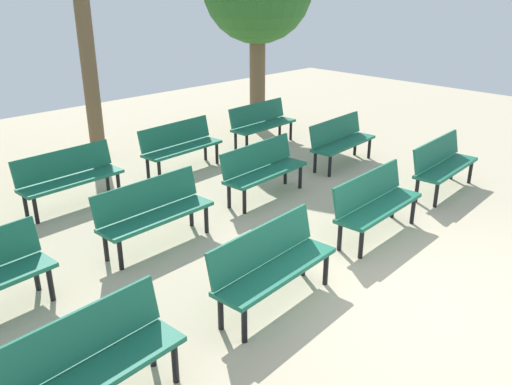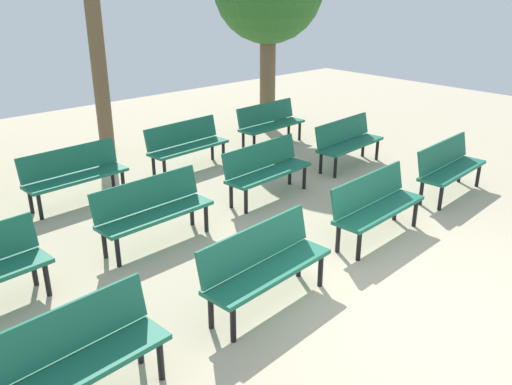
{
  "view_description": "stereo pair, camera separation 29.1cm",
  "coord_description": "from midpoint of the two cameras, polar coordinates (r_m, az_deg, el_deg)",
  "views": [
    {
      "loc": [
        -4.79,
        -1.96,
        3.3
      ],
      "look_at": [
        0.0,
        2.92,
        0.55
      ],
      "focal_mm": 37.23,
      "sensor_mm": 36.0,
      "label": 1
    },
    {
      "loc": [
        -4.57,
        -2.16,
        3.3
      ],
      "look_at": [
        0.0,
        2.92,
        0.55
      ],
      "focal_mm": 37.23,
      "sensor_mm": 36.0,
      "label": 2
    }
  ],
  "objects": [
    {
      "name": "bench_r1_c3",
      "position": [
        10.15,
        10.63,
        5.56
      ],
      "size": [
        1.63,
        0.61,
        0.87
      ],
      "rotation": [
        0.0,
        0.0,
        0.08
      ],
      "color": "#19664C",
      "rests_on": "ground_plane"
    },
    {
      "name": "bench_r2_c2",
      "position": [
        9.87,
        -6.65,
        5.32
      ],
      "size": [
        1.63,
        0.59,
        0.87
      ],
      "rotation": [
        0.0,
        0.0,
        0.07
      ],
      "color": "#19664C",
      "rests_on": "ground_plane"
    },
    {
      "name": "bench_r0_c3",
      "position": [
        9.21,
        20.87,
        2.78
      ],
      "size": [
        1.63,
        0.6,
        0.87
      ],
      "rotation": [
        0.0,
        0.0,
        0.07
      ],
      "color": "#19664C",
      "rests_on": "ground_plane"
    },
    {
      "name": "bench_r1_c2",
      "position": [
        8.5,
        2.05,
        2.72
      ],
      "size": [
        1.63,
        0.6,
        0.87
      ],
      "rotation": [
        0.0,
        0.0,
        0.08
      ],
      "color": "#19664C",
      "rests_on": "ground_plane"
    },
    {
      "name": "bench_r0_c2",
      "position": [
        7.35,
        13.83,
        -1.1
      ],
      "size": [
        1.63,
        0.57,
        0.87
      ],
      "rotation": [
        0.0,
        0.0,
        0.06
      ],
      "color": "#19664C",
      "rests_on": "ground_plane"
    },
    {
      "name": "bench_r0_c1",
      "position": [
        5.69,
        2.36,
        -7.5
      ],
      "size": [
        1.63,
        0.61,
        0.87
      ],
      "rotation": [
        0.0,
        0.0,
        0.08
      ],
      "color": "#19664C",
      "rests_on": "ground_plane"
    },
    {
      "name": "tree_3",
      "position": [
        11.02,
        -15.81,
        13.21
      ],
      "size": [
        0.3,
        0.3,
        3.56
      ],
      "color": "brown",
      "rests_on": "ground_plane"
    },
    {
      "name": "ground_plane",
      "position": [
        6.08,
        20.7,
        -12.53
      ],
      "size": [
        24.0,
        24.0,
        0.0
      ],
      "primitive_type": "plane",
      "color": "#BCAD8E"
    },
    {
      "name": "bench_r2_c3",
      "position": [
        11.33,
        2.24,
        7.62
      ],
      "size": [
        1.62,
        0.55,
        0.87
      ],
      "rotation": [
        0.0,
        0.0,
        0.05
      ],
      "color": "#19664C",
      "rests_on": "ground_plane"
    },
    {
      "name": "bench_r0_c0",
      "position": [
        4.61,
        -17.74,
        -16.58
      ],
      "size": [
        1.63,
        0.59,
        0.87
      ],
      "rotation": [
        0.0,
        0.0,
        0.07
      ],
      "color": "#19664C",
      "rests_on": "ground_plane"
    },
    {
      "name": "bench_r1_c1",
      "position": [
        7.09,
        -9.87,
        -1.63
      ],
      "size": [
        1.62,
        0.55,
        0.87
      ],
      "rotation": [
        0.0,
        0.0,
        0.05
      ],
      "color": "#19664C",
      "rests_on": "ground_plane"
    },
    {
      "name": "bench_r2_c1",
      "position": [
        8.71,
        -18.06,
        2.08
      ],
      "size": [
        1.62,
        0.56,
        0.87
      ],
      "rotation": [
        0.0,
        0.0,
        0.05
      ],
      "color": "#19664C",
      "rests_on": "ground_plane"
    }
  ]
}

